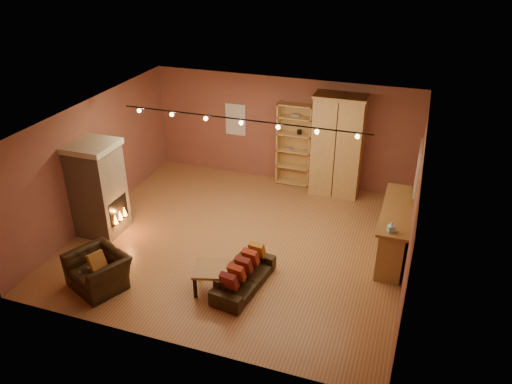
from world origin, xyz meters
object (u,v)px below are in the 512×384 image
at_px(bookcase, 295,144).
at_px(loveseat, 244,273).
at_px(bar_counter, 394,231).
at_px(armoire, 337,145).
at_px(armchair, 98,266).
at_px(fireplace, 98,188).
at_px(coffee_table, 211,271).

relative_size(bookcase, loveseat, 1.34).
bearing_deg(bar_counter, armoire, 125.60).
bearing_deg(loveseat, bookcase, 11.35).
distance_m(bookcase, bar_counter, 3.85).
height_order(loveseat, armchair, armchair).
bearing_deg(bookcase, fireplace, -132.50).
bearing_deg(armchair, coffee_table, 40.40).
bearing_deg(bar_counter, bookcase, 137.72).
height_order(armoire, armchair, armoire).
relative_size(armoire, bar_counter, 1.15).
bearing_deg(coffee_table, bookcase, 86.61).
xyz_separation_m(armoire, bar_counter, (1.68, -2.35, -0.75)).
relative_size(bookcase, bar_counter, 0.98).
height_order(fireplace, armoire, armoire).
distance_m(bookcase, loveseat, 4.70).
height_order(bar_counter, loveseat, bar_counter).
distance_m(bar_counter, loveseat, 3.28).
bearing_deg(coffee_table, loveseat, 23.89).
bearing_deg(armchair, fireplace, 146.15).
bearing_deg(armoire, coffee_table, -107.03).
relative_size(bar_counter, armchair, 1.82).
height_order(armoire, loveseat, armoire).
relative_size(fireplace, armchair, 1.71).
xyz_separation_m(bookcase, bar_counter, (2.82, -2.56, -0.57)).
xyz_separation_m(armchair, coffee_table, (2.05, 0.60, -0.05)).
distance_m(bookcase, armoire, 1.17).
bearing_deg(bookcase, armchair, -113.20).
xyz_separation_m(bar_counter, loveseat, (-2.55, -2.06, -0.21)).
xyz_separation_m(loveseat, coffee_table, (-0.56, -0.25, 0.08)).
relative_size(fireplace, bookcase, 0.96).
bearing_deg(armoire, loveseat, -101.13).
relative_size(bookcase, armchair, 1.78).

